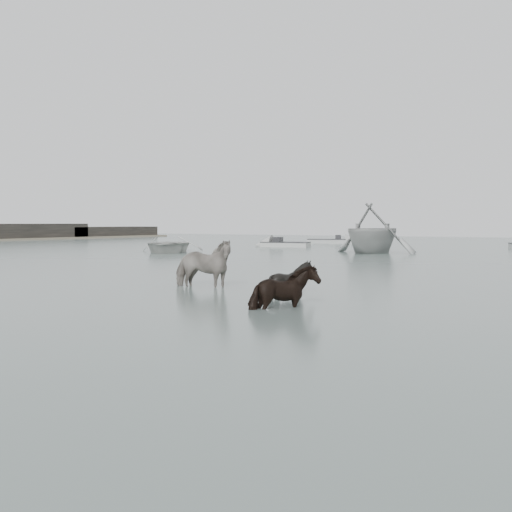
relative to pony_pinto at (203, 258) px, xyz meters
name	(u,v)px	position (x,y,z in m)	size (l,w,h in m)	color
ground	(248,305)	(3.21, -2.61, -0.82)	(140.00, 140.00, 0.00)	#52615D
pony_pinto	(203,258)	(0.00, 0.00, 0.00)	(0.88, 1.94, 1.64)	black
pony_dark	(285,278)	(4.18, -2.66, -0.17)	(1.29, 1.10, 1.30)	black
pony_black	(291,271)	(3.09, -0.42, -0.21)	(0.99, 1.11, 1.22)	black
rowboat_lead	(168,243)	(-14.71, 15.98, -0.26)	(3.88, 5.43, 1.12)	silver
rowboat_trail	(373,227)	(-3.64, 21.67, 0.74)	(5.10, 5.91, 3.11)	#9EA09E
skiff_outer	(286,242)	(-12.72, 27.14, -0.44)	(4.87, 1.60, 0.75)	#A8A9A4
skiff_far	(330,239)	(-13.44, 36.37, -0.44)	(5.58, 1.60, 0.75)	#9DA09D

